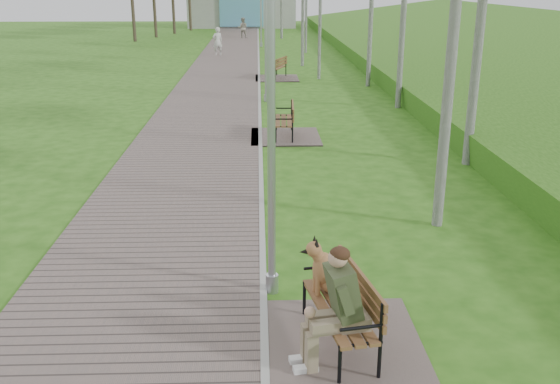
# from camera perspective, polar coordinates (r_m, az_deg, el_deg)

# --- Properties ---
(ground) EXTENTS (120.00, 120.00, 0.00)m
(ground) POSITION_cam_1_polar(r_m,az_deg,el_deg) (11.77, -1.67, -2.25)
(ground) COLOR #285913
(ground) RESTS_ON ground
(walkway) EXTENTS (3.50, 67.00, 0.04)m
(walkway) POSITION_cam_1_polar(r_m,az_deg,el_deg) (32.81, -5.07, 11.34)
(walkway) COLOR #675853
(walkway) RESTS_ON ground
(kerb) EXTENTS (0.10, 67.00, 0.05)m
(kerb) POSITION_cam_1_polar(r_m,az_deg,el_deg) (32.76, -1.95, 11.40)
(kerb) COLOR #999993
(kerb) RESTS_ON ground
(embankment) EXTENTS (14.00, 70.00, 1.60)m
(embankment) POSITION_cam_1_polar(r_m,az_deg,el_deg) (33.52, 19.41, 10.49)
(embankment) COLOR #519028
(embankment) RESTS_ON ground
(building_north) EXTENTS (10.00, 5.20, 4.00)m
(building_north) POSITION_cam_1_polar(r_m,az_deg,el_deg) (62.02, -3.50, 16.68)
(building_north) COLOR #9E9E99
(building_north) RESTS_ON ground
(bench_main) EXTENTS (1.96, 2.18, 1.71)m
(bench_main) POSITION_cam_1_polar(r_m,az_deg,el_deg) (7.56, 5.02, -10.94)
(bench_main) COLOR #675853
(bench_main) RESTS_ON ground
(bench_second) EXTENTS (1.94, 2.16, 1.19)m
(bench_second) POSITION_cam_1_polar(r_m,az_deg,el_deg) (17.71, 0.38, 5.72)
(bench_second) COLOR #675853
(bench_second) RESTS_ON ground
(bench_third) EXTENTS (1.93, 2.14, 1.18)m
(bench_third) POSITION_cam_1_polar(r_m,az_deg,el_deg) (28.70, -0.36, 10.76)
(bench_third) COLOR #675853
(bench_third) RESTS_ON ground
(lamp_post_near) EXTENTS (0.18, 0.18, 4.67)m
(lamp_post_near) POSITION_cam_1_polar(r_m,az_deg,el_deg) (8.24, -0.79, 4.44)
(lamp_post_near) COLOR #9EA0A6
(lamp_post_near) RESTS_ON ground
(lamp_post_second) EXTENTS (0.18, 0.18, 4.60)m
(lamp_post_second) POSITION_cam_1_polar(r_m,az_deg,el_deg) (22.86, -1.29, 13.56)
(lamp_post_second) COLOR #9EA0A6
(lamp_post_second) RESTS_ON ground
(lamp_post_third) EXTENTS (0.18, 0.18, 4.68)m
(lamp_post_third) POSITION_cam_1_polar(r_m,az_deg,el_deg) (42.85, -1.75, 16.04)
(lamp_post_third) COLOR #9EA0A6
(lamp_post_third) RESTS_ON ground
(pedestrian_near) EXTENTS (0.70, 0.59, 1.64)m
(pedestrian_near) POSITION_cam_1_polar(r_m,az_deg,el_deg) (37.98, -5.73, 13.54)
(pedestrian_near) COLOR silver
(pedestrian_near) RESTS_ON ground
(pedestrian_far) EXTENTS (0.76, 0.60, 1.55)m
(pedestrian_far) POSITION_cam_1_polar(r_m,az_deg,el_deg) (49.56, -3.44, 14.75)
(pedestrian_far) COLOR #9B9587
(pedestrian_far) RESTS_ON ground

